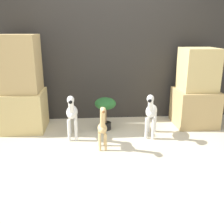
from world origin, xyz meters
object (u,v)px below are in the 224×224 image
zebra_right (151,111)px  giraffe_figurine (102,126)px  zebra_left (72,112)px  potted_palm_front (105,107)px

zebra_right → giraffe_figurine: (-0.69, -0.37, -0.06)m
zebra_right → zebra_left: (-1.08, 0.03, 0.00)m
zebra_right → zebra_left: 1.08m
potted_palm_front → zebra_right: bearing=-27.6°
zebra_left → giraffe_figurine: zebra_left is taller
zebra_left → zebra_right: bearing=-1.5°
zebra_right → potted_palm_front: bearing=152.4°
zebra_right → zebra_left: size_ratio=1.00×
zebra_right → zebra_left: same height
potted_palm_front → zebra_left: bearing=-148.1°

